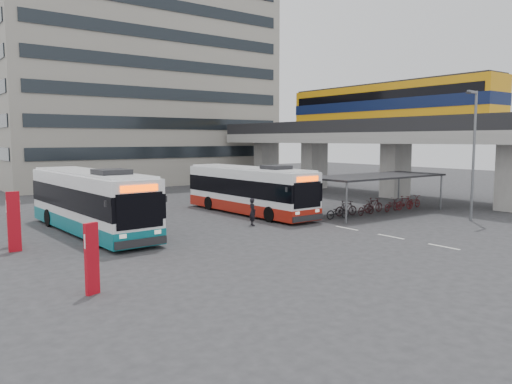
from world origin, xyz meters
TOP-DOWN VIEW (x-y plane):
  - ground at (0.00, 0.00)m, footprint 120.00×120.00m
  - viaduct at (17.00, 10.62)m, footprint 8.00×32.00m
  - bike_shelter at (8.50, 3.00)m, footprint 10.00×4.00m
  - office_block at (6.00, 36.00)m, footprint 30.00×15.00m
  - road_markings at (2.50, -3.00)m, footprint 0.15×7.60m
  - bus_main at (1.45, 7.83)m, footprint 2.65×11.32m
  - bus_teal at (-9.30, 7.32)m, footprint 2.99×11.92m
  - pedestrian at (-1.13, 3.94)m, footprint 0.51×0.65m
  - lamp_post at (10.38, -2.72)m, footprint 1.37×0.32m
  - sign_totem_south at (-12.85, -3.37)m, footprint 0.49×0.29m
  - sign_totem_mid at (-13.53, 4.76)m, footprint 0.58×0.21m
  - sign_totem_north at (-13.25, 6.07)m, footprint 0.53×0.18m

SIDE VIEW (x-z plane):
  - ground at x=0.00m, z-range 0.00..0.00m
  - road_markings at x=2.50m, z-range 0.00..0.01m
  - pedestrian at x=-1.13m, z-range 0.00..1.57m
  - sign_totem_south at x=-12.85m, z-range 0.04..2.35m
  - sign_totem_north at x=-13.25m, z-range 0.04..2.50m
  - bike_shelter at x=8.50m, z-range 0.09..2.63m
  - sign_totem_mid at x=-13.53m, z-range 0.04..2.70m
  - bus_main at x=1.45m, z-range -0.12..3.21m
  - bus_teal at x=-9.30m, z-range -0.13..3.37m
  - lamp_post at x=10.38m, z-range 0.55..8.33m
  - viaduct at x=17.00m, z-range 1.39..11.07m
  - office_block at x=6.00m, z-range 0.00..25.00m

